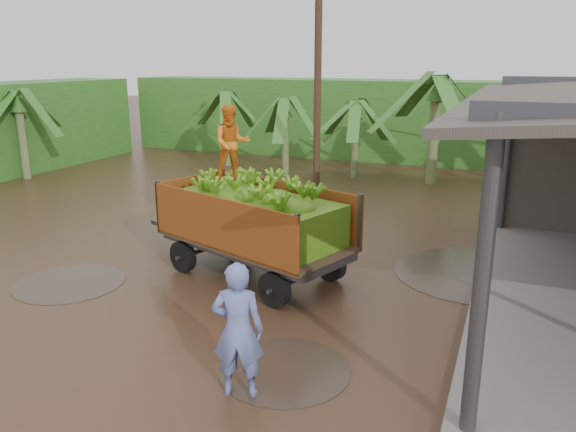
% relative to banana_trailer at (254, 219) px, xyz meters
% --- Properties ---
extents(ground, '(100.00, 100.00, 0.00)m').
position_rel_banana_trailer_xyz_m(ground, '(-0.52, -0.13, -1.28)').
color(ground, black).
rests_on(ground, ground).
extents(hedge_north, '(22.00, 3.00, 3.60)m').
position_rel_banana_trailer_xyz_m(hedge_north, '(-2.52, 15.87, 0.52)').
color(hedge_north, '#2D661E').
rests_on(hedge_north, ground).
extents(banana_trailer, '(5.80, 3.27, 3.59)m').
position_rel_banana_trailer_xyz_m(banana_trailer, '(0.00, 0.00, 0.00)').
color(banana_trailer, '#B05419').
rests_on(banana_trailer, ground).
extents(man_blue, '(0.82, 0.65, 1.96)m').
position_rel_banana_trailer_xyz_m(man_blue, '(1.73, -4.12, -0.30)').
color(man_blue, '#6776BD').
rests_on(man_blue, ground).
extents(utility_pole, '(1.20, 0.24, 7.23)m').
position_rel_banana_trailer_xyz_m(utility_pole, '(-1.23, 7.48, 2.39)').
color(utility_pole, '#47301E').
rests_on(utility_pole, ground).
extents(banana_plants, '(24.08, 19.86, 4.17)m').
position_rel_banana_trailer_xyz_m(banana_plants, '(-4.35, 6.51, 0.45)').
color(banana_plants, '#2D661E').
rests_on(banana_plants, ground).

